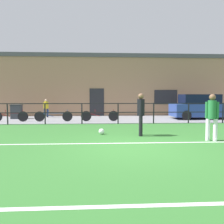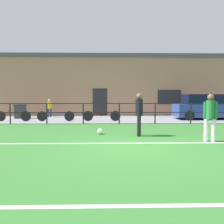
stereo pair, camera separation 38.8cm
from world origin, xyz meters
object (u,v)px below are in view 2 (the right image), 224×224
at_px(player_striker, 210,115).
at_px(parked_car_red, 205,107).
at_px(player_goalkeeper, 139,112).
at_px(bicycle_parked_3, 13,116).
at_px(bicycle_parked_0, 102,116).
at_px(soccer_ball_match, 100,131).
at_px(bicycle_parked_2, 56,116).
at_px(trash_bin_0, 20,111).
at_px(spectator_child, 49,107).

relative_size(player_striker, parked_car_red, 0.40).
xyz_separation_m(player_goalkeeper, bicycle_parked_3, (-6.88, 5.09, -0.60)).
xyz_separation_m(player_goalkeeper, bicycle_parked_0, (-1.57, 5.09, -0.59)).
xyz_separation_m(player_striker, soccer_ball_match, (-3.79, 1.58, -0.80)).
relative_size(bicycle_parked_0, bicycle_parked_3, 1.07).
relative_size(bicycle_parked_2, trash_bin_0, 2.36).
bearing_deg(spectator_child, soccer_ball_match, 97.50).
relative_size(player_striker, spectator_child, 1.25).
xyz_separation_m(parked_car_red, bicycle_parked_3, (-12.08, -1.09, -0.44)).
height_order(bicycle_parked_2, bicycle_parked_3, bicycle_parked_3).
bearing_deg(soccer_ball_match, bicycle_parked_3, 138.83).
xyz_separation_m(bicycle_parked_0, bicycle_parked_3, (-5.31, -0.00, -0.00)).
xyz_separation_m(spectator_child, trash_bin_0, (-1.73, -0.97, -0.25)).
bearing_deg(soccer_ball_match, parked_car_red, 40.66).
xyz_separation_m(player_striker, bicycle_parked_2, (-6.60, 6.26, -0.58)).
distance_m(parked_car_red, bicycle_parked_0, 6.87).
bearing_deg(player_striker, player_goalkeeper, -2.92).
distance_m(player_striker, bicycle_parked_3, 11.10).
relative_size(parked_car_red, trash_bin_0, 4.21).
height_order(player_goalkeeper, bicycle_parked_2, player_goalkeeper).
height_order(parked_car_red, bicycle_parked_2, parked_car_red).
relative_size(player_goalkeeper, trash_bin_0, 1.73).
height_order(player_striker, parked_car_red, parked_car_red).
xyz_separation_m(bicycle_parked_0, bicycle_parked_2, (-2.78, -0.00, -0.01)).
height_order(bicycle_parked_0, bicycle_parked_3, bicycle_parked_0).
bearing_deg(spectator_child, trash_bin_0, 9.40).
xyz_separation_m(player_goalkeeper, trash_bin_0, (-7.10, 6.88, -0.44)).
relative_size(spectator_child, bicycle_parked_3, 0.61).
xyz_separation_m(player_goalkeeper, parked_car_red, (5.20, 6.18, -0.15)).
bearing_deg(bicycle_parked_2, parked_car_red, 6.53).
relative_size(bicycle_parked_0, trash_bin_0, 2.38).
bearing_deg(bicycle_parked_0, bicycle_parked_2, -180.00).
height_order(bicycle_parked_3, trash_bin_0, trash_bin_0).
height_order(parked_car_red, bicycle_parked_0, parked_car_red).
distance_m(player_goalkeeper, soccer_ball_match, 1.78).
height_order(soccer_ball_match, trash_bin_0, trash_bin_0).
distance_m(spectator_child, bicycle_parked_0, 4.72).
relative_size(player_goalkeeper, bicycle_parked_3, 0.78).
xyz_separation_m(player_goalkeeper, player_striker, (2.26, -1.17, -0.02)).
bearing_deg(bicycle_parked_3, parked_car_red, 5.17).
distance_m(player_striker, bicycle_parked_0, 7.36).
relative_size(player_striker, bicycle_parked_0, 0.71).
xyz_separation_m(parked_car_red, trash_bin_0, (-12.30, 0.69, -0.28)).
bearing_deg(bicycle_parked_2, trash_bin_0, 147.10).
bearing_deg(player_goalkeeper, bicycle_parked_0, -153.09).
relative_size(spectator_child, bicycle_parked_2, 0.57).
xyz_separation_m(player_striker, trash_bin_0, (-9.37, 8.05, -0.42)).
distance_m(player_striker, parked_car_red, 7.92).
relative_size(player_goalkeeper, player_striker, 1.02).
xyz_separation_m(player_goalkeeper, bicycle_parked_2, (-4.34, 5.09, -0.60)).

